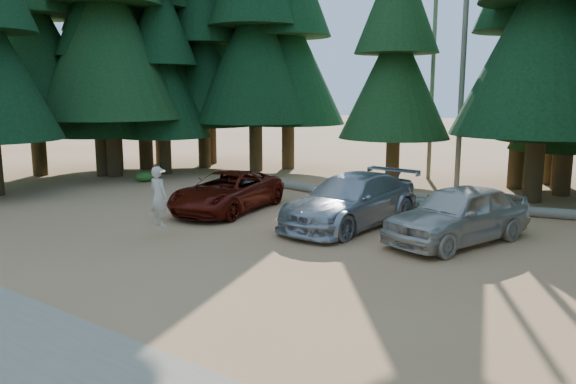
% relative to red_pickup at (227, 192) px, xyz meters
% --- Properties ---
extents(ground, '(160.00, 160.00, 0.00)m').
position_rel_red_pickup_xyz_m(ground, '(4.09, -4.31, -0.72)').
color(ground, '#AE7449').
rests_on(ground, ground).
extents(forest_belt_north, '(36.00, 7.00, 22.00)m').
position_rel_red_pickup_xyz_m(forest_belt_north, '(4.09, 10.69, -0.72)').
color(forest_belt_north, black).
rests_on(forest_belt_north, ground).
extents(forest_belt_west, '(6.00, 22.00, 22.00)m').
position_rel_red_pickup_xyz_m(forest_belt_west, '(-11.41, -0.31, -0.72)').
color(forest_belt_west, black).
rests_on(forest_belt_west, ground).
extents(snag_front, '(0.24, 0.24, 12.00)m').
position_rel_red_pickup_xyz_m(snag_front, '(4.89, 10.19, 5.28)').
color(snag_front, '#696554').
rests_on(snag_front, ground).
extents(snag_back, '(0.20, 0.20, 10.00)m').
position_rel_red_pickup_xyz_m(snag_back, '(2.89, 11.69, 4.28)').
color(snag_back, '#696554').
rests_on(snag_back, ground).
extents(red_pickup, '(3.28, 5.51, 1.43)m').
position_rel_red_pickup_xyz_m(red_pickup, '(0.00, 0.00, 0.00)').
color(red_pickup, '#570F07').
rests_on(red_pickup, ground).
extents(silver_minivan_center, '(2.73, 5.91, 1.67)m').
position_rel_red_pickup_xyz_m(silver_minivan_center, '(4.80, 0.67, 0.12)').
color(silver_minivan_center, '#A6A9AE').
rests_on(silver_minivan_center, ground).
extents(silver_minivan_right, '(3.38, 5.32, 1.69)m').
position_rel_red_pickup_xyz_m(silver_minivan_right, '(8.34, 0.71, 0.13)').
color(silver_minivan_right, beige).
rests_on(silver_minivan_right, ground).
extents(frisbee_player, '(0.67, 0.45, 1.82)m').
position_rel_red_pickup_xyz_m(frisbee_player, '(0.97, -4.04, 0.53)').
color(frisbee_player, beige).
rests_on(frisbee_player, ground).
extents(log_left, '(4.69, 1.05, 0.34)m').
position_rel_red_pickup_xyz_m(log_left, '(-0.87, 5.12, -0.55)').
color(log_left, '#696554').
rests_on(log_left, ground).
extents(log_mid, '(3.00, 0.46, 0.25)m').
position_rel_red_pickup_xyz_m(log_mid, '(3.64, 6.19, -0.59)').
color(log_mid, '#696554').
rests_on(log_mid, ground).
extents(log_right, '(5.65, 1.73, 0.37)m').
position_rel_red_pickup_xyz_m(log_right, '(7.79, 5.22, -0.53)').
color(log_right, '#696554').
rests_on(log_right, ground).
extents(shrub_far_left, '(1.13, 1.13, 0.62)m').
position_rel_red_pickup_xyz_m(shrub_far_left, '(-2.24, 2.24, -0.41)').
color(shrub_far_left, '#306C20').
rests_on(shrub_far_left, ground).
extents(shrub_left, '(0.89, 0.89, 0.49)m').
position_rel_red_pickup_xyz_m(shrub_left, '(-1.81, 4.88, -0.47)').
color(shrub_left, '#306C20').
rests_on(shrub_left, ground).
extents(shrub_center_left, '(1.06, 1.06, 0.58)m').
position_rel_red_pickup_xyz_m(shrub_center_left, '(1.72, 5.22, -0.42)').
color(shrub_center_left, '#306C20').
rests_on(shrub_center_left, ground).
extents(shrub_center_right, '(1.26, 1.26, 0.70)m').
position_rel_red_pickup_xyz_m(shrub_center_right, '(4.33, 3.53, -0.37)').
color(shrub_center_right, '#306C20').
rests_on(shrub_center_right, ground).
extents(shrub_right, '(0.94, 0.94, 0.52)m').
position_rel_red_pickup_xyz_m(shrub_right, '(8.94, 3.14, -0.46)').
color(shrub_right, '#306C20').
rests_on(shrub_right, ground).
extents(shrub_far_right, '(1.07, 1.07, 0.59)m').
position_rel_red_pickup_xyz_m(shrub_far_right, '(8.13, 5.63, -0.42)').
color(shrub_far_right, '#306C20').
rests_on(shrub_far_right, ground).
extents(shrub_edge_west, '(0.86, 0.86, 0.47)m').
position_rel_red_pickup_xyz_m(shrub_edge_west, '(-7.90, 2.64, -0.48)').
color(shrub_edge_west, '#306C20').
rests_on(shrub_edge_west, ground).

